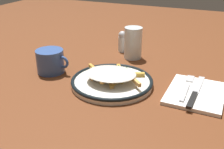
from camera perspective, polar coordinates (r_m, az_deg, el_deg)
ground_plane at (r=0.84m, az=0.00°, el=-2.23°), size 2.60×2.60×0.00m
plate at (r=0.83m, az=0.00°, el=-1.54°), size 0.25×0.25×0.02m
fries_heap at (r=0.83m, az=0.06°, el=-0.01°), size 0.21×0.19×0.03m
napkin at (r=0.82m, az=17.24°, el=-3.80°), size 0.16×0.20×0.01m
fork at (r=0.83m, az=15.51°, el=-2.62°), size 0.02×0.18×0.00m
knife at (r=0.80m, az=17.08°, el=-3.86°), size 0.03×0.21×0.01m
water_glass at (r=1.04m, az=4.47°, el=6.66°), size 0.07×0.07×0.12m
coffee_mug at (r=0.94m, az=-12.85°, el=2.77°), size 0.12×0.09×0.08m
salt_shaker at (r=1.11m, az=2.22°, el=7.04°), size 0.03×0.03×0.09m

